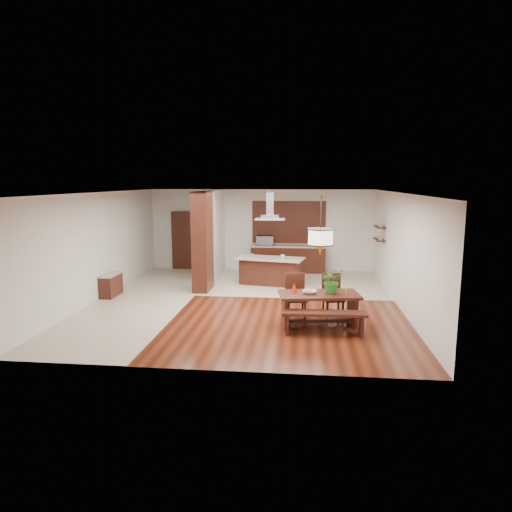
# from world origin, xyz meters

# --- Properties ---
(room_shell) EXTENTS (9.00, 9.04, 2.92)m
(room_shell) POSITION_xyz_m (0.00, 0.00, 2.06)
(room_shell) COLOR #3D170B
(room_shell) RESTS_ON ground
(tile_hallway) EXTENTS (2.50, 9.00, 0.01)m
(tile_hallway) POSITION_xyz_m (-2.75, 0.00, 0.01)
(tile_hallway) COLOR beige
(tile_hallway) RESTS_ON ground
(tile_kitchen) EXTENTS (5.50, 4.00, 0.01)m
(tile_kitchen) POSITION_xyz_m (1.25, 2.50, 0.01)
(tile_kitchen) COLOR beige
(tile_kitchen) RESTS_ON ground
(soffit_band) EXTENTS (8.00, 9.00, 0.02)m
(soffit_band) POSITION_xyz_m (0.00, 0.00, 2.88)
(soffit_band) COLOR #422110
(soffit_band) RESTS_ON room_shell
(partition_pier) EXTENTS (0.45, 1.00, 2.90)m
(partition_pier) POSITION_xyz_m (-1.40, 1.20, 1.45)
(partition_pier) COLOR black
(partition_pier) RESTS_ON ground
(partition_stub) EXTENTS (0.18, 2.40, 2.90)m
(partition_stub) POSITION_xyz_m (-1.40, 3.30, 1.45)
(partition_stub) COLOR silver
(partition_stub) RESTS_ON ground
(hallway_console) EXTENTS (0.37, 0.88, 0.63)m
(hallway_console) POSITION_xyz_m (-3.81, 0.20, 0.32)
(hallway_console) COLOR black
(hallway_console) RESTS_ON ground
(hallway_doorway) EXTENTS (1.10, 0.20, 2.10)m
(hallway_doorway) POSITION_xyz_m (-2.70, 4.40, 1.05)
(hallway_doorway) COLOR black
(hallway_doorway) RESTS_ON ground
(rear_counter) EXTENTS (2.60, 0.62, 0.95)m
(rear_counter) POSITION_xyz_m (1.00, 4.20, 0.48)
(rear_counter) COLOR black
(rear_counter) RESTS_ON ground
(kitchen_window) EXTENTS (2.60, 0.08, 1.50)m
(kitchen_window) POSITION_xyz_m (1.00, 4.46, 1.75)
(kitchen_window) COLOR #AA7A33
(kitchen_window) RESTS_ON room_shell
(shelf_lower) EXTENTS (0.26, 0.90, 0.04)m
(shelf_lower) POSITION_xyz_m (3.87, 2.60, 1.40)
(shelf_lower) COLOR black
(shelf_lower) RESTS_ON room_shell
(shelf_upper) EXTENTS (0.26, 0.90, 0.04)m
(shelf_upper) POSITION_xyz_m (3.87, 2.60, 1.80)
(shelf_upper) COLOR black
(shelf_upper) RESTS_ON room_shell
(dining_table) EXTENTS (1.88, 1.14, 0.73)m
(dining_table) POSITION_xyz_m (1.90, -1.81, 0.54)
(dining_table) COLOR black
(dining_table) RESTS_ON ground
(dining_bench) EXTENTS (1.78, 0.44, 0.50)m
(dining_bench) POSITION_xyz_m (2.00, -2.44, 0.25)
(dining_bench) COLOR black
(dining_bench) RESTS_ON ground
(dining_chair_left) EXTENTS (0.53, 0.53, 1.05)m
(dining_chair_left) POSITION_xyz_m (1.38, -1.34, 0.53)
(dining_chair_left) COLOR black
(dining_chair_left) RESTS_ON ground
(dining_chair_right) EXTENTS (0.54, 0.54, 1.04)m
(dining_chair_right) POSITION_xyz_m (2.26, -1.21, 0.52)
(dining_chair_right) COLOR black
(dining_chair_right) RESTS_ON ground
(pendant_lantern) EXTENTS (0.64, 0.64, 1.31)m
(pendant_lantern) POSITION_xyz_m (1.90, -1.81, 2.25)
(pendant_lantern) COLOR beige
(pendant_lantern) RESTS_ON room_shell
(foliage_plant) EXTENTS (0.60, 0.55, 0.56)m
(foliage_plant) POSITION_xyz_m (2.18, -1.75, 1.01)
(foliage_plant) COLOR #2E7527
(foliage_plant) RESTS_ON dining_table
(fruit_bowl) EXTENTS (0.32, 0.32, 0.07)m
(fruit_bowl) POSITION_xyz_m (1.69, -1.86, 0.77)
(fruit_bowl) COLOR beige
(fruit_bowl) RESTS_ON dining_table
(napkin_cone) EXTENTS (0.16, 0.16, 0.23)m
(napkin_cone) POSITION_xyz_m (1.35, -1.79, 0.85)
(napkin_cone) COLOR #AE200C
(napkin_cone) RESTS_ON dining_table
(gold_ornament) EXTENTS (0.09, 0.09, 0.10)m
(gold_ornament) POSITION_xyz_m (2.48, -1.80, 0.79)
(gold_ornament) COLOR gold
(gold_ornament) RESTS_ON dining_table
(kitchen_island) EXTENTS (2.21, 1.30, 0.86)m
(kitchen_island) POSITION_xyz_m (0.51, 2.13, 0.44)
(kitchen_island) COLOR black
(kitchen_island) RESTS_ON ground
(range_hood) EXTENTS (0.90, 0.55, 0.87)m
(range_hood) POSITION_xyz_m (0.51, 2.14, 2.46)
(range_hood) COLOR silver
(range_hood) RESTS_ON room_shell
(island_cup) EXTENTS (0.15, 0.15, 0.11)m
(island_cup) POSITION_xyz_m (0.90, 2.06, 0.91)
(island_cup) COLOR silver
(island_cup) RESTS_ON kitchen_island
(microwave) EXTENTS (0.61, 0.41, 0.33)m
(microwave) POSITION_xyz_m (0.17, 4.22, 1.12)
(microwave) COLOR silver
(microwave) RESTS_ON rear_counter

